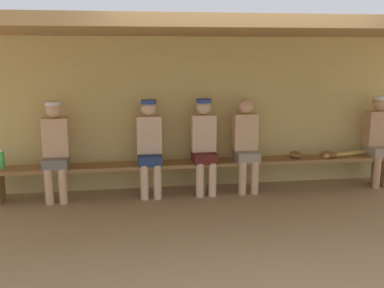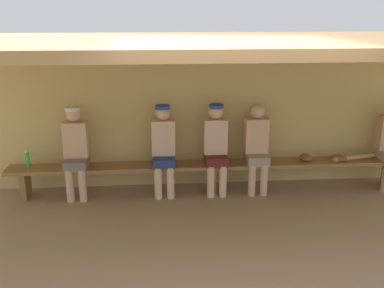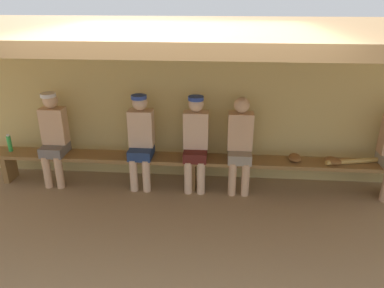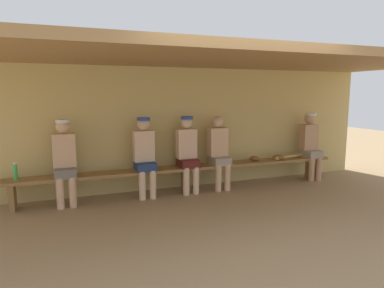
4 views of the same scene
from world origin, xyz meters
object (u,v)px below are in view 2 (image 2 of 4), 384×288
Objects in this scene: player_leftmost at (216,145)px; water_bottle_orange at (27,160)px; player_in_red at (163,146)px; bench at (213,168)px; baseball_bat at (358,157)px; player_near_post at (76,148)px; player_in_white at (257,145)px; baseball_glove_worn at (305,157)px; baseball_glove_tan at (339,158)px.

player_leftmost reaches higher than water_bottle_orange.
water_bottle_orange is (-1.96, 0.02, -0.16)m from player_in_red.
bench is 7.04× the size of baseball_bat.
player_near_post is 1.58× the size of baseball_bat.
player_in_white is 1.59m from baseball_bat.
baseball_glove_worn is (1.41, 0.02, 0.12)m from bench.
baseball_glove_tan reaches higher than bench.
player_leftmost is at bearing 179.95° from player_in_white.
player_near_post is 1.26m from player_in_red.
bench is 1.91m from baseball_glove_tan.
water_bottle_orange is at bearing 167.09° from baseball_bat.
player_leftmost is at bearing 167.23° from baseball_bat.
water_bottle_orange reaches higher than bench.
player_in_red is 1.96m from water_bottle_orange.
player_leftmost is 2.73m from water_bottle_orange.
player_in_red is 5.60× the size of baseball_glove_worn.
player_near_post is 1.00× the size of player_in_red.
baseball_glove_worn is 0.81m from baseball_bat.
player_in_red is 1.58× the size of baseball_bat.
bench is at bearing -174.50° from player_leftmost.
player_near_post reaches higher than bench.
player_in_red is 1.38m from player_in_white.
baseball_bat is (2.19, -0.00, -0.25)m from player_leftmost.
baseball_glove_worn is at bearing 1.35° from player_in_white.
water_bottle_orange is at bearing 45.04° from baseball_glove_tan.
player_leftmost reaches higher than player_in_white.
player_leftmost is (2.03, 0.00, 0.00)m from player_near_post.
player_leftmost is 1.40m from baseball_glove_worn.
baseball_glove_worn is 0.28× the size of baseball_bat.
player_leftmost is at bearing 5.50° from bench.
player_near_post is at bearing 45.16° from baseball_glove_tan.
baseball_glove_tan reaches higher than baseball_bat.
player_in_white is at bearing 167.21° from baseball_bat.
player_in_white is at bearing -85.37° from baseball_glove_worn.
player_in_white is 0.80m from baseball_glove_worn.
player_in_white is 5.14× the size of water_bottle_orange.
player_near_post is 2.03m from player_leftmost.
bench is 4.49× the size of player_in_white.
player_leftmost is 5.60× the size of baseball_glove_tan.
baseball_glove_worn is at bearing 0.01° from water_bottle_orange.
water_bottle_orange reaches higher than baseball_glove_worn.
water_bottle_orange is at bearing 178.62° from player_near_post.
player_near_post is 2.64m from player_in_white.
player_near_post reaches higher than water_bottle_orange.
player_in_red is at bearing 44.87° from baseball_glove_tan.
player_near_post is at bearing 180.00° from player_leftmost.
player_leftmost reaches higher than baseball_bat.
player_leftmost is (0.77, 0.00, 0.00)m from player_in_red.
baseball_glove_worn is (3.40, 0.02, -0.24)m from player_near_post.
player_in_red reaches higher than baseball_glove_tan.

